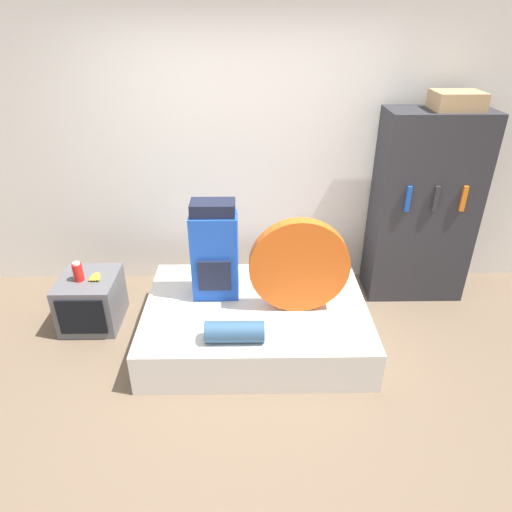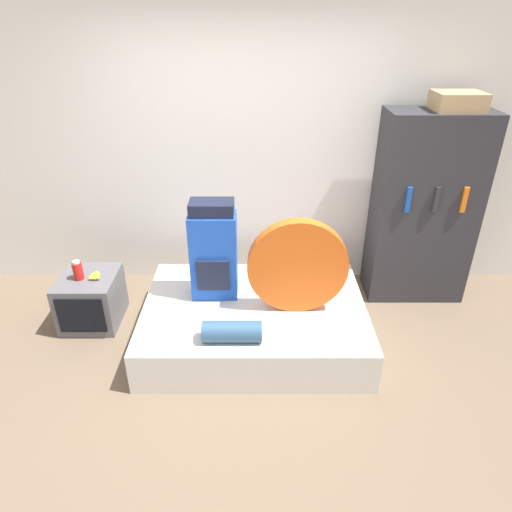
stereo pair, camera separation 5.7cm
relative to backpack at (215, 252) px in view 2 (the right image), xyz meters
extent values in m
plane|color=brown|center=(0.24, -0.80, -0.75)|extent=(16.00, 16.00, 0.00)
cube|color=white|center=(0.24, 0.89, 0.55)|extent=(8.00, 0.05, 2.60)
cube|color=silver|center=(0.33, -0.15, -0.58)|extent=(1.81, 1.31, 0.34)
cube|color=blue|center=(0.00, 0.00, -0.04)|extent=(0.38, 0.22, 0.73)
cube|color=#191E33|center=(0.00, 0.01, 0.38)|extent=(0.35, 0.20, 0.11)
cube|color=#191E33|center=(0.00, -0.12, -0.15)|extent=(0.26, 0.03, 0.26)
cylinder|color=#E05B19|center=(0.66, -0.21, -0.02)|extent=(0.78, 0.10, 0.78)
cylinder|color=#33567A|center=(0.17, -0.62, -0.33)|extent=(0.43, 0.16, 0.16)
cube|color=#5B5B60|center=(-1.11, 0.09, -0.52)|extent=(0.49, 0.52, 0.45)
cube|color=black|center=(-1.11, -0.18, -0.51)|extent=(0.39, 0.02, 0.33)
cylinder|color=red|center=(-1.16, 0.06, -0.22)|extent=(0.08, 0.08, 0.15)
cylinder|color=white|center=(-1.16, 0.06, -0.13)|extent=(0.06, 0.06, 0.02)
ellipsoid|color=yellow|center=(-1.05, 0.09, -0.28)|extent=(0.08, 0.14, 0.04)
ellipsoid|color=yellow|center=(-1.04, 0.09, -0.28)|extent=(0.05, 0.14, 0.04)
ellipsoid|color=yellow|center=(-1.02, 0.09, -0.28)|extent=(0.05, 0.14, 0.04)
ellipsoid|color=yellow|center=(-1.01, 0.09, -0.28)|extent=(0.08, 0.14, 0.04)
cube|color=#2D2D33|center=(1.87, 0.58, 0.13)|extent=(0.89, 0.43, 1.75)
cube|color=#194CB2|center=(1.63, 0.35, 0.31)|extent=(0.04, 0.02, 0.22)
cube|color=#2D2D33|center=(1.87, 0.35, 0.31)|extent=(0.04, 0.02, 0.22)
cube|color=orange|center=(2.10, 0.35, 0.31)|extent=(0.04, 0.02, 0.22)
cube|color=tan|center=(1.97, 0.56, 1.07)|extent=(0.39, 0.31, 0.14)
camera|label=1|loc=(0.29, -3.25, 1.74)|focal=32.00mm
camera|label=2|loc=(0.34, -3.25, 1.74)|focal=32.00mm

